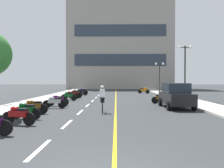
{
  "coord_description": "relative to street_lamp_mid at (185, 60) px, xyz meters",
  "views": [
    {
      "loc": [
        0.29,
        -5.01,
        2.09
      ],
      "look_at": [
        -0.17,
        21.33,
        1.57
      ],
      "focal_mm": 38.17,
      "sensor_mm": 36.0,
      "label": 1
    }
  ],
  "objects": [
    {
      "name": "lane_dash_11",
      "position": [
        -9.18,
        27.09,
        -4.0
      ],
      "size": [
        0.14,
        2.2,
        0.01
      ],
      "primitive_type": "cube",
      "color": "silver",
      "rests_on": "ground"
    },
    {
      "name": "curb_right",
      "position": [
        0.02,
        5.09,
        -3.95
      ],
      "size": [
        2.4,
        72.0,
        0.12
      ],
      "primitive_type": "cube",
      "color": "#B7B2A8",
      "rests_on": "ground"
    },
    {
      "name": "motorcycle_12",
      "position": [
        -11.57,
        8.32,
        -3.53
      ],
      "size": [
        1.69,
        0.62,
        0.92
      ],
      "color": "black",
      "rests_on": "ground"
    },
    {
      "name": "lane_dash_0",
      "position": [
        -9.18,
        -16.91,
        -4.0
      ],
      "size": [
        0.14,
        2.2,
        0.01
      ],
      "primitive_type": "cube",
      "color": "silver",
      "rests_on": "ground"
    },
    {
      "name": "lane_dash_3",
      "position": [
        -9.18,
        -4.91,
        -4.0
      ],
      "size": [
        0.14,
        2.2,
        0.01
      ],
      "primitive_type": "cube",
      "color": "silver",
      "rests_on": "ground"
    },
    {
      "name": "ground_plane",
      "position": [
        -7.18,
        2.09,
        -4.01
      ],
      "size": [
        140.0,
        140.0,
        0.0
      ],
      "primitive_type": "plane",
      "color": "#2D3033"
    },
    {
      "name": "motorcycle_3",
      "position": [
        -11.86,
        -9.81,
        -3.53
      ],
      "size": [
        1.7,
        0.6,
        0.92
      ],
      "color": "black",
      "rests_on": "ground"
    },
    {
      "name": "motorcycle_13",
      "position": [
        -2.82,
        11.06,
        -3.53
      ],
      "size": [
        1.66,
        0.74,
        0.92
      ],
      "color": "black",
      "rests_on": "ground"
    },
    {
      "name": "motorcycle_4",
      "position": [
        -11.34,
        -6.94,
        -3.53
      ],
      "size": [
        1.7,
        0.6,
        0.92
      ],
      "color": "black",
      "rests_on": "ground"
    },
    {
      "name": "street_lamp_far",
      "position": [
        0.1,
        14.53,
        -0.44
      ],
      "size": [
        1.46,
        0.36,
        4.65
      ],
      "color": "black",
      "rests_on": "curb_right"
    },
    {
      "name": "lane_dash_9",
      "position": [
        -9.18,
        19.09,
        -4.0
      ],
      "size": [
        0.14,
        2.2,
        0.01
      ],
      "primitive_type": "cube",
      "color": "silver",
      "rests_on": "ground"
    },
    {
      "name": "motorcycle_1",
      "position": [
        -11.36,
        -13.18,
        -3.53
      ],
      "size": [
        1.68,
        0.67,
        0.92
      ],
      "color": "black",
      "rests_on": "ground"
    },
    {
      "name": "motorcycle_6",
      "position": [
        -3.01,
        -3.65,
        -3.53
      ],
      "size": [
        1.66,
        0.74,
        0.92
      ],
      "color": "black",
      "rests_on": "ground"
    },
    {
      "name": "motorcycle_7",
      "position": [
        -11.58,
        -0.63,
        -3.53
      ],
      "size": [
        1.67,
        0.71,
        0.92
      ],
      "color": "black",
      "rests_on": "ground"
    },
    {
      "name": "lane_dash_2",
      "position": [
        -9.18,
        -8.91,
        -4.0
      ],
      "size": [
        0.14,
        2.2,
        0.01
      ],
      "primitive_type": "cube",
      "color": "silver",
      "rests_on": "ground"
    },
    {
      "name": "lane_dash_1",
      "position": [
        -9.18,
        -12.91,
        -4.0
      ],
      "size": [
        0.14,
        2.2,
        0.01
      ],
      "primitive_type": "cube",
      "color": "silver",
      "rests_on": "ground"
    },
    {
      "name": "motorcycle_2",
      "position": [
        -11.63,
        -11.58,
        -3.53
      ],
      "size": [
        1.68,
        0.65,
        0.92
      ],
      "color": "black",
      "rests_on": "ground"
    },
    {
      "name": "motorcycle_8",
      "position": [
        -11.7,
        0.94,
        -3.53
      ],
      "size": [
        1.68,
        0.67,
        0.92
      ],
      "color": "black",
      "rests_on": "ground"
    },
    {
      "name": "lane_dash_10",
      "position": [
        -9.18,
        23.09,
        -4.0
      ],
      "size": [
        0.14,
        2.2,
        0.01
      ],
      "primitive_type": "cube",
      "color": "silver",
      "rests_on": "ground"
    },
    {
      "name": "motorcycle_9",
      "position": [
        -11.54,
        2.59,
        -3.53
      ],
      "size": [
        1.64,
        0.79,
        0.92
      ],
      "color": "black",
      "rests_on": "ground"
    },
    {
      "name": "curb_left",
      "position": [
        -14.38,
        5.09,
        -3.95
      ],
      "size": [
        2.4,
        72.0,
        0.12
      ],
      "primitive_type": "cube",
      "color": "#B7B2A8",
      "rests_on": "ground"
    },
    {
      "name": "lane_dash_5",
      "position": [
        -9.18,
        3.09,
        -4.0
      ],
      "size": [
        0.14,
        2.2,
        0.01
      ],
      "primitive_type": "cube",
      "color": "silver",
      "rests_on": "ground"
    },
    {
      "name": "lane_dash_7",
      "position": [
        -9.18,
        11.09,
        -4.0
      ],
      "size": [
        0.14,
        2.2,
        0.01
      ],
      "primitive_type": "cube",
      "color": "silver",
      "rests_on": "ground"
    },
    {
      "name": "street_lamp_mid",
      "position": [
        0.0,
        0.0,
        0.0
      ],
      "size": [
        1.46,
        0.36,
        5.34
      ],
      "color": "black",
      "rests_on": "curb_right"
    },
    {
      "name": "cyclist_rider",
      "position": [
        -7.75,
        -9.13,
        -3.12
      ],
      "size": [
        0.42,
        1.77,
        1.71
      ],
      "color": "black",
      "rests_on": "ground"
    },
    {
      "name": "lane_dash_8",
      "position": [
        -9.18,
        15.09,
        -4.0
      ],
      "size": [
        0.14,
        2.2,
        0.01
      ],
      "primitive_type": "cube",
      "color": "silver",
      "rests_on": "ground"
    },
    {
      "name": "office_building",
      "position": [
        -6.04,
        30.3,
        6.28
      ],
      "size": [
        22.88,
        8.54,
        20.57
      ],
      "color": "#9E998E",
      "rests_on": "ground"
    },
    {
      "name": "lane_dash_6",
      "position": [
        -9.18,
        7.09,
        -4.0
      ],
      "size": [
        0.14,
        2.2,
        0.01
      ],
      "primitive_type": "cube",
      "color": "silver",
      "rests_on": "ground"
    },
    {
      "name": "motorcycle_10",
      "position": [
        -11.79,
        4.75,
        -3.53
      ],
      "size": [
        1.7,
        0.6,
        0.92
      ],
      "color": "black",
      "rests_on": "ground"
    },
    {
      "name": "parked_car_near",
      "position": [
        -2.55,
        -6.6,
        -3.09
      ],
      "size": [
        1.97,
        4.23,
        1.82
      ],
      "color": "black",
      "rests_on": "ground"
    },
    {
      "name": "motorcycle_11",
      "position": [
        -11.47,
        6.9,
        -3.53
      ],
      "size": [
        1.64,
        0.8,
        0.92
      ],
      "color": "black",
      "rests_on": "ground"
    },
    {
      "name": "centre_line_yellow",
      "position": [
        -6.93,
        5.09,
        -4.0
      ],
      "size": [
        0.12,
        66.0,
        0.01
      ],
      "primitive_type": "cube",
      "color": "gold",
      "rests_on": "ground"
    },
    {
      "name": "lane_dash_4",
      "position": [
        -9.18,
        -0.91,
        -4.0
      ],
      "size": [
        0.14,
        2.2,
        0.01
      ],
      "primitive_type": "cube",
      "color": "silver",
      "rests_on": "ground"
    },
    {
      "name": "motorcycle_5",
      "position": [
        -11.45,
        -5.52,
        -3.53
      ],
      "size": [
        1.7,
        0.6,
        0.92
      ],
      "color": "black",
      "rests_on": "ground"
    }
  ]
}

